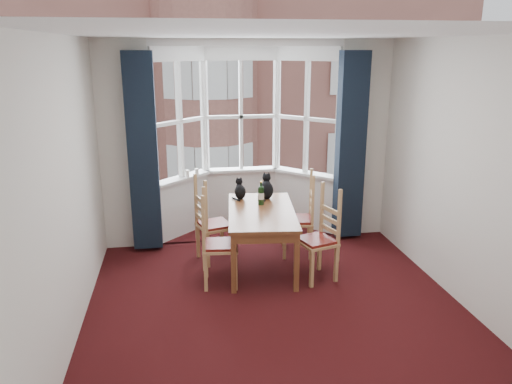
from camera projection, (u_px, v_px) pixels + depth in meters
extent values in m
plane|color=black|center=(280.00, 317.00, 5.16)|extent=(4.50, 4.50, 0.00)
plane|color=white|center=(284.00, 33.00, 4.38)|extent=(4.50, 4.50, 0.00)
plane|color=silver|center=(64.00, 196.00, 4.47)|extent=(0.00, 4.50, 4.50)
plane|color=silver|center=(474.00, 178.00, 5.08)|extent=(0.00, 4.50, 4.50)
plane|color=silver|center=(370.00, 299.00, 2.64)|extent=(4.00, 0.00, 4.00)
cube|color=silver|center=(126.00, 147.00, 6.65)|extent=(0.70, 0.12, 2.80)
cube|color=silver|center=(362.00, 140.00, 7.16)|extent=(0.70, 0.12, 2.80)
cube|color=black|center=(143.00, 153.00, 6.53)|extent=(0.38, 0.22, 2.60)
cube|color=black|center=(350.00, 147.00, 6.97)|extent=(0.38, 0.22, 2.60)
cube|color=brown|center=(261.00, 212.00, 6.17)|extent=(0.97, 1.59, 0.04)
cube|color=brown|center=(234.00, 264.00, 5.58)|extent=(0.07, 0.07, 0.71)
cube|color=brown|center=(233.00, 222.00, 6.93)|extent=(0.07, 0.07, 0.71)
cube|color=brown|center=(297.00, 262.00, 5.61)|extent=(0.07, 0.07, 0.71)
cube|color=brown|center=(284.00, 221.00, 6.97)|extent=(0.07, 0.07, 0.71)
cube|color=tan|center=(220.00, 246.00, 5.76)|extent=(0.43, 0.45, 0.06)
cube|color=maroon|center=(220.00, 244.00, 5.76)|extent=(0.39, 0.41, 0.03)
cube|color=tan|center=(215.00, 225.00, 6.42)|extent=(0.51, 0.52, 0.06)
cube|color=maroon|center=(215.00, 224.00, 6.42)|extent=(0.46, 0.47, 0.03)
cube|color=tan|center=(316.00, 241.00, 5.89)|extent=(0.51, 0.52, 0.06)
cube|color=maroon|center=(317.00, 240.00, 5.89)|extent=(0.46, 0.47, 0.03)
cube|color=tan|center=(297.00, 220.00, 6.62)|extent=(0.47, 0.49, 0.06)
cube|color=maroon|center=(297.00, 219.00, 6.61)|extent=(0.43, 0.44, 0.03)
ellipsoid|color=black|center=(240.00, 192.00, 6.61)|extent=(0.16, 0.21, 0.20)
sphere|color=black|center=(239.00, 182.00, 6.64)|extent=(0.10, 0.10, 0.09)
cone|color=black|center=(237.00, 178.00, 6.62)|extent=(0.04, 0.04, 0.04)
cone|color=black|center=(241.00, 178.00, 6.63)|extent=(0.04, 0.04, 0.04)
ellipsoid|color=black|center=(266.00, 190.00, 6.62)|extent=(0.22, 0.27, 0.24)
sphere|color=black|center=(267.00, 178.00, 6.66)|extent=(0.13, 0.13, 0.11)
cone|color=black|center=(264.00, 174.00, 6.64)|extent=(0.05, 0.05, 0.05)
cone|color=black|center=(269.00, 174.00, 6.64)|extent=(0.05, 0.05, 0.05)
cylinder|color=black|center=(261.00, 196.00, 6.36)|extent=(0.08, 0.08, 0.22)
sphere|color=black|center=(261.00, 188.00, 6.33)|extent=(0.07, 0.07, 0.07)
cylinder|color=black|center=(261.00, 185.00, 6.32)|extent=(0.03, 0.03, 0.09)
cylinder|color=gold|center=(261.00, 182.00, 6.31)|extent=(0.03, 0.03, 0.02)
cylinder|color=silver|center=(261.00, 196.00, 6.36)|extent=(0.08, 0.08, 0.08)
cylinder|color=white|center=(187.00, 173.00, 7.24)|extent=(0.06, 0.06, 0.10)
cylinder|color=white|center=(197.00, 172.00, 7.29)|extent=(0.06, 0.06, 0.11)
plane|color=#333335|center=(191.00, 168.00, 37.42)|extent=(80.00, 80.00, 0.00)
cube|color=#9D5E51|center=(202.00, 95.00, 18.40)|extent=(18.00, 6.00, 14.00)
cylinder|color=#9D5E51|center=(207.00, 104.00, 15.55)|extent=(3.20, 3.20, 14.00)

